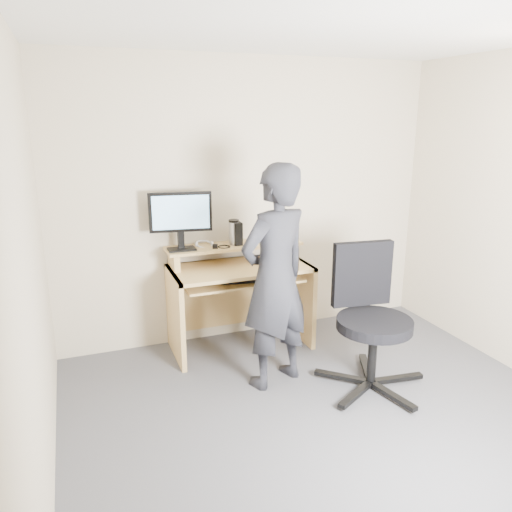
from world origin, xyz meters
TOP-DOWN VIEW (x-y plane):
  - ground at (0.00, 0.00)m, footprint 3.50×3.50m
  - back_wall at (0.00, 1.75)m, footprint 3.50×0.02m
  - ceiling at (0.00, 0.00)m, footprint 3.50×3.50m
  - desk at (-0.20, 1.53)m, footprint 1.20×0.60m
  - monitor at (-0.67, 1.57)m, footprint 0.52×0.14m
  - external_drive at (-0.18, 1.59)m, footprint 0.07×0.13m
  - travel_mug at (-0.20, 1.60)m, footprint 0.11×0.11m
  - smartphone at (0.17, 1.58)m, footprint 0.11×0.14m
  - charger at (-0.40, 1.53)m, footprint 0.05×0.05m
  - headphones at (-0.46, 1.66)m, footprint 0.20×0.20m
  - keyboard at (-0.17, 1.36)m, footprint 0.49×0.26m
  - mouse at (0.13, 1.35)m, footprint 0.11×0.08m
  - office_chair at (0.50, 0.51)m, footprint 0.83×0.84m
  - person at (-0.15, 0.78)m, footprint 0.72×0.60m

SIDE VIEW (x-z plane):
  - ground at x=0.00m, z-range 0.00..0.00m
  - desk at x=-0.20m, z-range 0.09..1.00m
  - office_chair at x=0.50m, z-range 0.05..1.11m
  - keyboard at x=-0.17m, z-range 0.65..0.68m
  - mouse at x=0.13m, z-range 0.75..0.79m
  - person at x=-0.15m, z-range 0.00..1.69m
  - smartphone at x=0.17m, z-range 0.91..0.92m
  - headphones at x=-0.46m, z-range 0.89..0.95m
  - charger at x=-0.40m, z-range 0.91..0.94m
  - external_drive at x=-0.18m, z-range 0.91..1.11m
  - travel_mug at x=-0.20m, z-range 0.91..1.11m
  - monitor at x=-0.67m, z-range 0.96..1.45m
  - back_wall at x=0.00m, z-range 0.00..2.50m
  - ceiling at x=0.00m, z-range 2.49..2.51m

